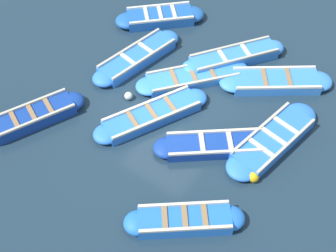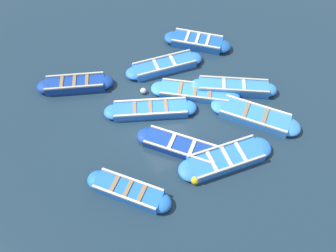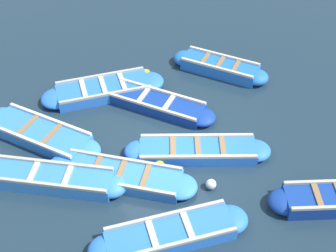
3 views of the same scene
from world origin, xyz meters
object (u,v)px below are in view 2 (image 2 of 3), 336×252
at_px(boat_tucked, 151,110).
at_px(buoy_yellow_far, 174,102).
at_px(boat_far_corner, 226,159).
at_px(boat_outer_right, 233,88).
at_px(boat_broadside, 129,191).
at_px(boat_outer_left, 255,116).
at_px(boat_inner_gap, 165,66).
at_px(boat_drifting, 197,42).
at_px(boat_bow_out, 195,92).
at_px(boat_stern_in, 182,147).
at_px(buoy_orange_near, 195,180).
at_px(buoy_white_drifting, 143,91).
at_px(boat_end_of_row, 75,84).

bearing_deg(boat_tucked, buoy_yellow_far, 175.79).
distance_m(boat_far_corner, boat_outer_right, 3.62).
height_order(boat_tucked, boat_outer_right, boat_outer_right).
relative_size(boat_broadside, boat_outer_right, 0.83).
xyz_separation_m(boat_outer_left, boat_inner_gap, (1.72, -4.39, 0.01)).
distance_m(boat_outer_left, boat_far_corner, 2.44).
bearing_deg(boat_tucked, boat_drifting, -146.81).
relative_size(boat_tucked, boat_bow_out, 1.08).
bearing_deg(boat_stern_in, boat_tucked, -85.85).
height_order(boat_broadside, buoy_orange_near, boat_broadside).
bearing_deg(boat_tucked, buoy_white_drifting, -102.01).
height_order(boat_far_corner, boat_bow_out, boat_far_corner).
bearing_deg(boat_far_corner, boat_inner_gap, -95.06).
bearing_deg(buoy_orange_near, boat_outer_left, -161.80).
height_order(boat_stern_in, buoy_yellow_far, boat_stern_in).
height_order(boat_tucked, buoy_orange_near, boat_tucked).
relative_size(boat_outer_right, buoy_orange_near, 11.31).
bearing_deg(buoy_yellow_far, boat_outer_right, 166.03).
distance_m(boat_inner_gap, boat_bow_out, 2.09).
bearing_deg(buoy_yellow_far, boat_broadside, 38.67).
relative_size(boat_end_of_row, boat_outer_left, 0.96).
height_order(boat_tucked, boat_stern_in, boat_tucked).
distance_m(boat_bow_out, buoy_yellow_far, 1.04).
xyz_separation_m(boat_end_of_row, buoy_white_drifting, (-2.42, 1.78, -0.06)).
distance_m(boat_tucked, boat_inner_gap, 2.66).
bearing_deg(boat_inner_gap, boat_outer_left, 111.45).
distance_m(boat_broadside, boat_bow_out, 5.26).
distance_m(boat_stern_in, boat_end_of_row, 5.60).
xyz_separation_m(boat_outer_right, buoy_yellow_far, (2.61, -0.65, -0.07)).
bearing_deg(boat_outer_left, buoy_orange_near, 18.20).
relative_size(boat_drifting, boat_inner_gap, 0.79).
distance_m(boat_tucked, boat_far_corner, 3.70).
relative_size(boat_tucked, boat_outer_left, 1.08).
bearing_deg(boat_outer_left, boat_stern_in, -3.76).
distance_m(boat_tucked, boat_outer_right, 3.75).
relative_size(boat_far_corner, buoy_yellow_far, 14.81).
bearing_deg(boat_bow_out, boat_stern_in, 47.02).
distance_m(boat_inner_gap, buoy_orange_near, 5.92).
xyz_separation_m(boat_inner_gap, buoy_white_drifting, (1.55, 0.86, -0.04)).
height_order(boat_drifting, boat_outer_right, boat_outer_right).
height_order(boat_bow_out, buoy_white_drifting, boat_bow_out).
distance_m(boat_stern_in, buoy_orange_near, 1.46).
xyz_separation_m(boat_bow_out, buoy_white_drifting, (1.88, -1.21, -0.02)).
bearing_deg(boat_outer_left, boat_broadside, 4.11).
relative_size(boat_broadside, buoy_orange_near, 9.37).
bearing_deg(buoy_white_drifting, boat_tucked, 77.99).
xyz_separation_m(boat_inner_gap, boat_far_corner, (0.48, 5.42, -0.01)).
bearing_deg(boat_drifting, buoy_orange_near, 56.37).
xyz_separation_m(boat_stern_in, boat_drifting, (-3.83, -4.81, 0.03)).
height_order(boat_stern_in, boat_bow_out, boat_stern_in).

